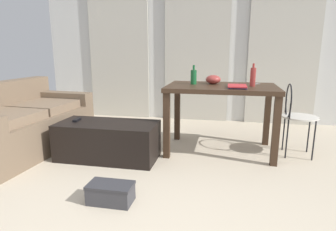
% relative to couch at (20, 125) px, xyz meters
% --- Properties ---
extents(ground_plane, '(8.20, 8.20, 0.00)m').
position_rel_couch_xyz_m(ground_plane, '(1.91, -0.05, -0.32)').
color(ground_plane, beige).
extents(wall_back, '(5.36, 0.10, 2.64)m').
position_rel_couch_xyz_m(wall_back, '(1.91, 2.05, 1.01)').
color(wall_back, silver).
rests_on(wall_back, ground).
extents(curtains, '(3.81, 0.03, 2.37)m').
position_rel_couch_xyz_m(curtains, '(1.91, 1.97, 0.87)').
color(curtains, beige).
rests_on(curtains, ground).
extents(couch, '(1.03, 1.79, 0.81)m').
position_rel_couch_xyz_m(couch, '(0.00, 0.00, 0.00)').
color(couch, brown).
rests_on(couch, ground).
extents(coffee_table, '(1.10, 0.52, 0.41)m').
position_rel_couch_xyz_m(coffee_table, '(1.15, -0.06, -0.11)').
color(coffee_table, black).
rests_on(coffee_table, ground).
extents(craft_table, '(1.26, 0.80, 0.79)m').
position_rel_couch_xyz_m(craft_table, '(2.37, 0.44, 0.36)').
color(craft_table, '#382619').
rests_on(craft_table, ground).
extents(wire_chair, '(0.39, 0.40, 0.83)m').
position_rel_couch_xyz_m(wire_chair, '(3.19, 0.48, 0.20)').
color(wire_chair, silver).
rests_on(wire_chair, ground).
extents(bottle_near, '(0.07, 0.07, 0.23)m').
position_rel_couch_xyz_m(bottle_near, '(2.04, 0.50, 0.57)').
color(bottle_near, '#195B2D').
rests_on(bottle_near, craft_table).
extents(bottle_far, '(0.06, 0.06, 0.26)m').
position_rel_couch_xyz_m(bottle_far, '(2.71, 0.44, 0.59)').
color(bottle_far, '#99332D').
rests_on(bottle_far, craft_table).
extents(bowl, '(0.18, 0.18, 0.11)m').
position_rel_couch_xyz_m(bowl, '(2.27, 0.57, 0.53)').
color(bowl, '#9E3833').
rests_on(bowl, craft_table).
extents(book_stack, '(0.20, 0.29, 0.03)m').
position_rel_couch_xyz_m(book_stack, '(2.54, 0.27, 0.49)').
color(book_stack, '#33519E').
rests_on(book_stack, craft_table).
extents(scissors, '(0.10, 0.10, 0.00)m').
position_rel_couch_xyz_m(scissors, '(2.76, 0.65, 0.48)').
color(scissors, '#9EA0A5').
rests_on(scissors, craft_table).
extents(tv_remote_primary, '(0.07, 0.15, 0.02)m').
position_rel_couch_xyz_m(tv_remote_primary, '(0.78, -0.04, 0.11)').
color(tv_remote_primary, black).
rests_on(tv_remote_primary, coffee_table).
extents(shoebox, '(0.36, 0.20, 0.16)m').
position_rel_couch_xyz_m(shoebox, '(1.55, -0.96, -0.23)').
color(shoebox, '#38383D').
rests_on(shoebox, ground).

